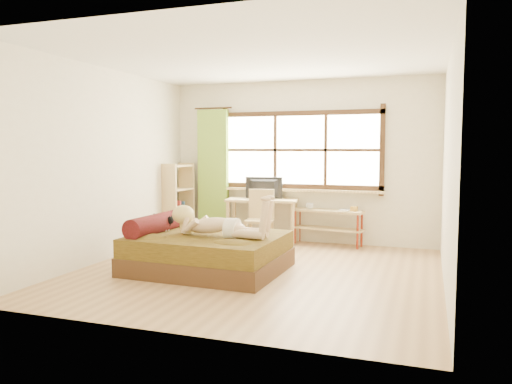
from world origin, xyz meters
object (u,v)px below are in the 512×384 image
at_px(pipe_shelf, 328,219).
at_px(chair, 260,215).
at_px(kitten, 163,222).
at_px(woman, 217,214).
at_px(bed, 205,251).
at_px(desk, 262,205).
at_px(bookshelf, 178,201).

bearing_deg(pipe_shelf, chair, -145.80).
height_order(kitten, pipe_shelf, kitten).
bearing_deg(woman, kitten, 172.20).
distance_m(bed, woman, 0.54).
bearing_deg(bed, desk, 89.69).
height_order(kitten, chair, chair).
distance_m(chair, bookshelf, 1.62).
bearing_deg(bookshelf, chair, -0.63).
bearing_deg(chair, desk, 96.04).
xyz_separation_m(woman, bookshelf, (-1.62, 1.99, -0.09)).
bearing_deg(desk, chair, -83.96).
bearing_deg(chair, bed, -103.31).
relative_size(pipe_shelf, bookshelf, 0.91).
relative_size(desk, pipe_shelf, 1.04).
relative_size(bed, bookshelf, 1.47).
xyz_separation_m(kitten, desk, (0.76, 1.99, 0.06)).
relative_size(kitten, pipe_shelf, 0.24).
bearing_deg(kitten, chair, 64.47).
distance_m(bed, chair, 1.75).
bearing_deg(desk, bookshelf, 177.97).
relative_size(bed, pipe_shelf, 1.62).
distance_m(bed, kitten, 0.76).
bearing_deg(woman, pipe_shelf, 68.43).
xyz_separation_m(bed, chair, (0.17, 1.72, 0.26)).
distance_m(woman, chair, 1.79).
bearing_deg(chair, pipe_shelf, 18.07).
distance_m(kitten, desk, 2.13).
height_order(pipe_shelf, bookshelf, bookshelf).
distance_m(kitten, bookshelf, 1.99).
xyz_separation_m(pipe_shelf, bookshelf, (-2.60, -0.26, 0.24)).
xyz_separation_m(woman, kitten, (-0.87, 0.15, -0.17)).
height_order(bed, kitten, bed).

